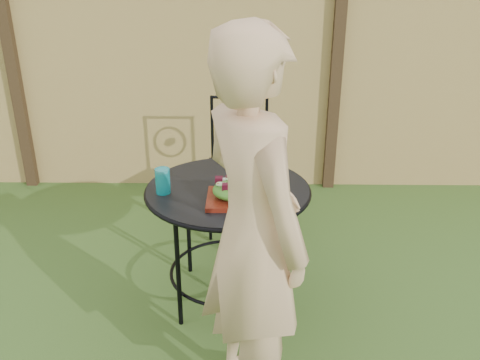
{
  "coord_description": "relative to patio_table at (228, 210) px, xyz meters",
  "views": [
    {
      "loc": [
        0.59,
        -2.12,
        1.98
      ],
      "look_at": [
        0.55,
        0.6,
        0.75
      ],
      "focal_mm": 40.0,
      "sensor_mm": 36.0,
      "label": 1
    }
  ],
  "objects": [
    {
      "name": "patio_chair",
      "position": [
        0.05,
        0.92,
        -0.08
      ],
      "size": [
        0.46,
        0.46,
        0.95
      ],
      "color": "black",
      "rests_on": "ground"
    },
    {
      "name": "drinking_glass",
      "position": [
        -0.35,
        -0.07,
        0.21
      ],
      "size": [
        0.08,
        0.08,
        0.14
      ],
      "primitive_type": "cylinder",
      "color": "#0C868D",
      "rests_on": "patio_table"
    },
    {
      "name": "fork",
      "position": [
        0.04,
        -0.16,
        0.33
      ],
      "size": [
        0.01,
        0.01,
        0.18
      ],
      "primitive_type": "cylinder",
      "color": "silver",
      "rests_on": "salad"
    },
    {
      "name": "patio_table",
      "position": [
        0.0,
        0.0,
        0.0
      ],
      "size": [
        0.92,
        0.92,
        0.72
      ],
      "color": "black",
      "rests_on": "ground"
    },
    {
      "name": "fence",
      "position": [
        -0.49,
        1.64,
        0.36
      ],
      "size": [
        8.0,
        0.12,
        1.9
      ],
      "color": "tan",
      "rests_on": "ground"
    },
    {
      "name": "salad",
      "position": [
        0.03,
        -0.16,
        0.2
      ],
      "size": [
        0.21,
        0.21,
        0.08
      ],
      "primitive_type": "ellipsoid",
      "color": "#235614",
      "rests_on": "salad_plate"
    },
    {
      "name": "diner",
      "position": [
        0.13,
        -0.74,
        0.28
      ],
      "size": [
        0.68,
        0.76,
        1.73
      ],
      "primitive_type": "imported",
      "rotation": [
        0.0,
        0.0,
        2.11
      ],
      "color": "tan",
      "rests_on": "ground"
    },
    {
      "name": "salad_plate",
      "position": [
        0.03,
        -0.16,
        0.15
      ],
      "size": [
        0.27,
        0.27,
        0.02
      ],
      "primitive_type": "cube",
      "color": "#490D0A",
      "rests_on": "patio_table"
    },
    {
      "name": "ground",
      "position": [
        -0.49,
        -0.55,
        -0.59
      ],
      "size": [
        60.0,
        60.0,
        0.0
      ],
      "primitive_type": "plane",
      "color": "#224115",
      "rests_on": "ground"
    }
  ]
}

